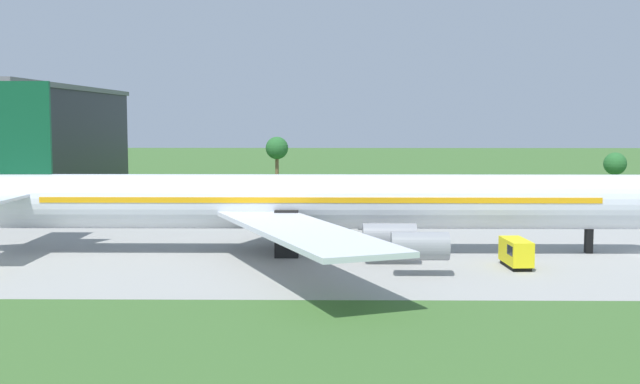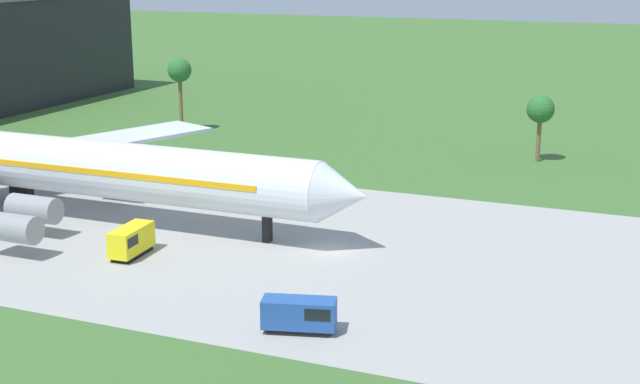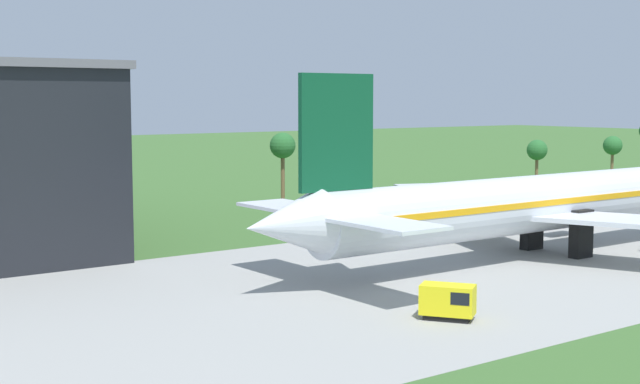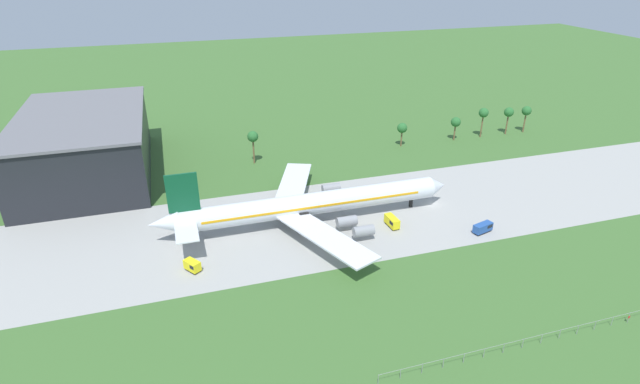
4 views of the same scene
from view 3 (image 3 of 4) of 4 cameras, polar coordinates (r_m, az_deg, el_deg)
jet_airliner at (r=96.01m, az=15.67°, el=-0.52°), size 78.82×59.67×17.97m
fuel_truck at (r=65.32m, az=8.28°, el=-6.92°), size 3.84×4.31×2.56m
palm_tree_row at (r=173.12m, az=17.19°, el=3.18°), size 109.65×3.60×11.34m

